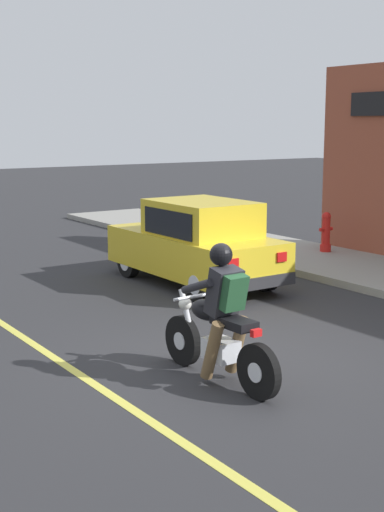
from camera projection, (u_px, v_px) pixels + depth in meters
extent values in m
plane|color=#2B2B2D|center=(235.00, 362.00, 8.87)|extent=(80.00, 80.00, 0.00)
cube|color=gray|center=(357.00, 269.00, 14.29)|extent=(2.60, 22.00, 0.14)
cube|color=#D1C64C|center=(10.00, 329.00, 10.32)|extent=(0.12, 19.80, 0.01)
cylinder|color=black|center=(183.00, 340.00, 8.74)|extent=(0.12, 0.62, 0.62)
cylinder|color=silver|center=(183.00, 340.00, 8.74)|extent=(0.13, 0.22, 0.22)
cylinder|color=black|center=(259.00, 372.00, 7.63)|extent=(0.12, 0.62, 0.62)
cylinder|color=silver|center=(259.00, 372.00, 7.63)|extent=(0.13, 0.22, 0.22)
cube|color=silver|center=(221.00, 349.00, 8.13)|extent=(0.29, 0.41, 0.24)
ellipsoid|color=black|center=(208.00, 310.00, 8.25)|extent=(0.32, 0.53, 0.24)
cube|color=black|center=(234.00, 323.00, 7.88)|extent=(0.28, 0.57, 0.10)
cylinder|color=silver|center=(188.00, 317.00, 8.60)|extent=(0.08, 0.33, 0.68)
cylinder|color=silver|center=(193.00, 297.00, 8.46)|extent=(0.56, 0.06, 0.04)
sphere|color=silver|center=(185.00, 304.00, 8.61)|extent=(0.16, 0.16, 0.16)
cylinder|color=silver|center=(254.00, 364.00, 7.92)|extent=(0.10, 0.55, 0.08)
cube|color=red|center=(256.00, 333.00, 7.59)|extent=(0.12, 0.06, 0.08)
cylinder|color=brown|center=(212.00, 351.00, 7.96)|extent=(0.15, 0.35, 0.71)
cylinder|color=brown|center=(237.00, 345.00, 8.17)|extent=(0.15, 0.35, 0.71)
cube|color=#232328|center=(224.00, 291.00, 7.96)|extent=(0.35, 0.34, 0.57)
cylinder|color=#232328|center=(197.00, 286.00, 8.03)|extent=(0.11, 0.52, 0.26)
cylinder|color=#232328|center=(225.00, 282.00, 8.26)|extent=(0.11, 0.52, 0.26)
sphere|color=black|center=(221.00, 255.00, 7.94)|extent=(0.26, 0.26, 0.26)
cube|color=#1E4728|center=(233.00, 292.00, 7.83)|extent=(0.29, 0.25, 0.42)
cylinder|color=black|center=(129.00, 262.00, 13.79)|extent=(0.18, 0.60, 0.60)
cylinder|color=silver|center=(129.00, 262.00, 13.79)|extent=(0.20, 0.33, 0.33)
cylinder|color=black|center=(190.00, 254.00, 14.58)|extent=(0.18, 0.60, 0.60)
cylinder|color=silver|center=(190.00, 254.00, 14.58)|extent=(0.20, 0.33, 0.33)
cylinder|color=black|center=(199.00, 285.00, 11.83)|extent=(0.18, 0.60, 0.60)
cylinder|color=silver|center=(199.00, 285.00, 11.83)|extent=(0.20, 0.33, 0.33)
cylinder|color=black|center=(266.00, 274.00, 12.62)|extent=(0.18, 0.60, 0.60)
cylinder|color=silver|center=(266.00, 274.00, 12.62)|extent=(0.20, 0.33, 0.33)
cube|color=gold|center=(194.00, 252.00, 13.15)|extent=(1.65, 3.71, 0.70)
cube|color=gold|center=(202.00, 219.00, 12.83)|extent=(1.45, 1.91, 0.66)
cube|color=black|center=(176.00, 217.00, 13.55)|extent=(1.33, 0.35, 0.51)
cube|color=black|center=(168.00, 223.00, 12.44)|extent=(0.04, 1.52, 0.46)
cube|color=black|center=(234.00, 217.00, 13.23)|extent=(0.04, 1.52, 0.46)
cube|color=silver|center=(121.00, 235.00, 14.37)|extent=(0.24, 0.04, 0.14)
cube|color=red|center=(233.00, 264.00, 11.33)|extent=(0.20, 0.04, 0.16)
cube|color=silver|center=(164.00, 231.00, 14.92)|extent=(0.24, 0.04, 0.14)
cube|color=red|center=(282.00, 257.00, 11.89)|extent=(0.20, 0.04, 0.16)
cube|color=#28282B|center=(144.00, 251.00, 14.69)|extent=(1.61, 0.13, 0.20)
cube|color=#28282B|center=(256.00, 283.00, 11.71)|extent=(1.61, 0.13, 0.20)
cylinder|color=red|center=(325.00, 248.00, 15.82)|extent=(0.24, 0.24, 0.16)
cylinder|color=red|center=(326.00, 231.00, 15.75)|extent=(0.18, 0.18, 0.58)
sphere|color=red|center=(326.00, 217.00, 15.69)|extent=(0.20, 0.20, 0.20)
cylinder|color=red|center=(322.00, 230.00, 15.67)|extent=(0.10, 0.08, 0.08)
cylinder|color=red|center=(330.00, 229.00, 15.81)|extent=(0.10, 0.08, 0.08)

